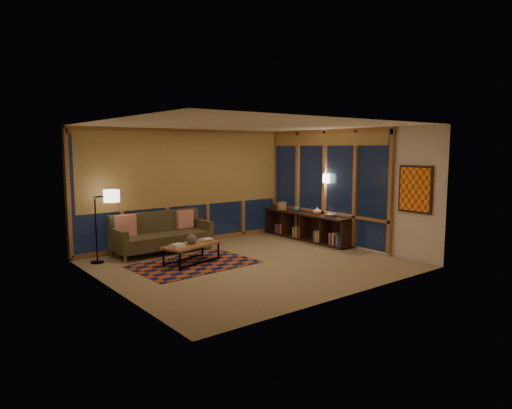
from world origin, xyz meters
TOP-DOWN VIEW (x-y plane):
  - floor at (0.00, 0.00)m, footprint 5.50×5.00m
  - ceiling at (0.00, 0.00)m, footprint 5.50×5.00m
  - walls at (0.00, 0.00)m, footprint 5.51×5.01m
  - window_wall_back at (0.00, 2.43)m, footprint 5.30×0.16m
  - window_wall_right at (2.68, 0.60)m, footprint 0.16×3.70m
  - wall_art at (2.71, -1.85)m, footprint 0.06×0.74m
  - wall_sconce at (2.62, 0.45)m, footprint 0.12×0.18m
  - sofa at (-0.94, 1.89)m, footprint 2.11×0.88m
  - pillow_left at (-1.69, 2.08)m, footprint 0.46×0.17m
  - pillow_right at (-0.26, 2.12)m, footprint 0.41×0.16m
  - area_rug at (-0.91, 0.62)m, footprint 2.36×1.64m
  - coffee_table at (-0.90, 0.71)m, footprint 1.26×0.82m
  - book_stack_a at (-1.27, 0.58)m, footprint 0.29×0.26m
  - book_stack_b at (-0.49, 0.83)m, footprint 0.27×0.23m
  - ceramic_pot at (-0.88, 0.73)m, footprint 0.28×0.28m
  - floor_lamp at (-2.35, 1.91)m, footprint 0.49×0.32m
  - bookshelf at (2.49, 1.00)m, footprint 0.40×2.69m
  - basket at (2.47, 1.87)m, footprint 0.32×0.32m
  - teal_bowl at (2.49, 1.34)m, footprint 0.16×0.16m
  - vase at (2.49, 0.61)m, footprint 0.22×0.22m
  - shelf_book_stack at (2.49, 0.19)m, footprint 0.19×0.24m

SIDE VIEW (x-z plane):
  - floor at x=0.00m, z-range -0.01..0.01m
  - area_rug at x=-0.91m, z-range 0.00..0.01m
  - coffee_table at x=-0.90m, z-range 0.00..0.39m
  - bookshelf at x=2.49m, z-range 0.00..0.67m
  - book_stack_b at x=-0.49m, z-range 0.39..0.44m
  - book_stack_a at x=-1.27m, z-range 0.39..0.46m
  - sofa at x=-0.94m, z-range 0.00..0.86m
  - ceramic_pot at x=-0.88m, z-range 0.39..0.59m
  - pillow_right at x=-0.26m, z-range 0.43..0.84m
  - pillow_left at x=-1.69m, z-range 0.43..0.88m
  - shelf_book_stack at x=2.49m, z-range 0.67..0.74m
  - floor_lamp at x=-2.35m, z-range 0.00..1.44m
  - teal_bowl at x=2.49m, z-range 0.67..0.82m
  - basket at x=2.47m, z-range 0.67..0.87m
  - vase at x=2.49m, z-range 0.67..0.87m
  - walls at x=0.00m, z-range 0.00..2.70m
  - window_wall_back at x=0.00m, z-range 0.05..2.65m
  - window_wall_right at x=2.68m, z-range 0.05..2.65m
  - wall_art at x=2.71m, z-range 0.98..1.92m
  - wall_sconce at x=2.62m, z-range 1.44..1.66m
  - ceiling at x=0.00m, z-range 2.70..2.71m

